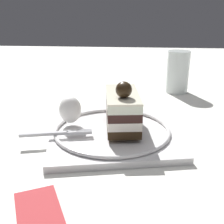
{
  "coord_description": "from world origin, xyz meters",
  "views": [
    {
      "loc": [
        -0.01,
        0.47,
        0.22
      ],
      "look_at": [
        0.03,
        0.02,
        0.05
      ],
      "focal_mm": 44.79,
      "sensor_mm": 36.0,
      "label": 1
    }
  ],
  "objects_px": {
    "dessert_plate": "(112,133)",
    "whipped_cream_dollop": "(70,109)",
    "folded_napkin": "(39,211)",
    "fork": "(58,133)",
    "cake_slice": "(122,109)",
    "drink_glass_near": "(178,74)"
  },
  "relations": [
    {
      "from": "dessert_plate",
      "to": "folded_napkin",
      "type": "xyz_separation_m",
      "value": [
        0.07,
        0.2,
        -0.01
      ]
    },
    {
      "from": "whipped_cream_dollop",
      "to": "dessert_plate",
      "type": "bearing_deg",
      "value": 165.16
    },
    {
      "from": "dessert_plate",
      "to": "folded_napkin",
      "type": "height_order",
      "value": "dessert_plate"
    },
    {
      "from": "dessert_plate",
      "to": "drink_glass_near",
      "type": "bearing_deg",
      "value": -116.63
    },
    {
      "from": "dessert_plate",
      "to": "folded_napkin",
      "type": "bearing_deg",
      "value": 72.31
    },
    {
      "from": "dessert_plate",
      "to": "fork",
      "type": "distance_m",
      "value": 0.09
    },
    {
      "from": "dessert_plate",
      "to": "drink_glass_near",
      "type": "relative_size",
      "value": 2.29
    },
    {
      "from": "dessert_plate",
      "to": "folded_napkin",
      "type": "distance_m",
      "value": 0.21
    },
    {
      "from": "cake_slice",
      "to": "drink_glass_near",
      "type": "distance_m",
      "value": 0.32
    },
    {
      "from": "drink_glass_near",
      "to": "whipped_cream_dollop",
      "type": "bearing_deg",
      "value": 50.7
    },
    {
      "from": "fork",
      "to": "whipped_cream_dollop",
      "type": "bearing_deg",
      "value": -98.54
    },
    {
      "from": "folded_napkin",
      "to": "cake_slice",
      "type": "bearing_deg",
      "value": -110.91
    },
    {
      "from": "drink_glass_near",
      "to": "cake_slice",
      "type": "bearing_deg",
      "value": 65.21
    },
    {
      "from": "dessert_plate",
      "to": "whipped_cream_dollop",
      "type": "xyz_separation_m",
      "value": [
        0.08,
        -0.02,
        0.03
      ]
    },
    {
      "from": "dessert_plate",
      "to": "fork",
      "type": "relative_size",
      "value": 2.14
    },
    {
      "from": "cake_slice",
      "to": "drink_glass_near",
      "type": "height_order",
      "value": "drink_glass_near"
    },
    {
      "from": "dessert_plate",
      "to": "fork",
      "type": "height_order",
      "value": "fork"
    },
    {
      "from": "cake_slice",
      "to": "drink_glass_near",
      "type": "relative_size",
      "value": 1.16
    },
    {
      "from": "whipped_cream_dollop",
      "to": "folded_napkin",
      "type": "bearing_deg",
      "value": 93.41
    },
    {
      "from": "cake_slice",
      "to": "whipped_cream_dollop",
      "type": "distance_m",
      "value": 0.1
    },
    {
      "from": "dessert_plate",
      "to": "cake_slice",
      "type": "bearing_deg",
      "value": -145.89
    },
    {
      "from": "cake_slice",
      "to": "fork",
      "type": "distance_m",
      "value": 0.12
    }
  ]
}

